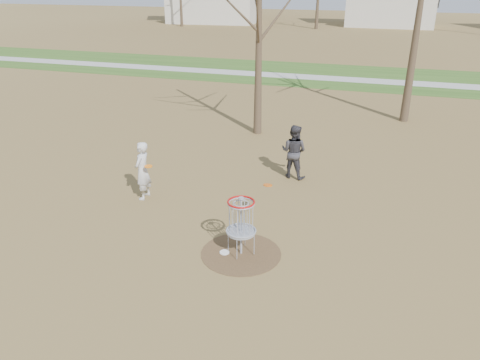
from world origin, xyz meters
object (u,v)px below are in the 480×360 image
disc_grounded (225,252)px  disc_golf_basket (241,217)px  player_throwing (294,152)px  player_standing (142,171)px

disc_grounded → disc_golf_basket: disc_golf_basket is taller
disc_grounded → disc_golf_basket: (0.36, 0.10, 0.89)m
player_throwing → disc_golf_basket: (-0.21, -4.62, 0.09)m
player_standing → disc_grounded: bearing=55.6°
player_throwing → disc_grounded: (-0.57, -4.71, -0.81)m
player_throwing → disc_golf_basket: size_ratio=1.23×
player_throwing → disc_grounded: bearing=94.5°
player_throwing → disc_golf_basket: bearing=98.8°
disc_grounded → disc_golf_basket: size_ratio=0.16×
player_standing → player_throwing: (3.63, 2.70, 0.01)m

